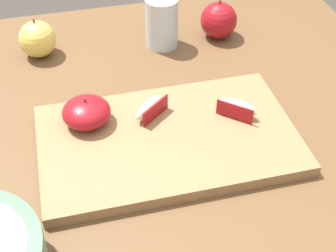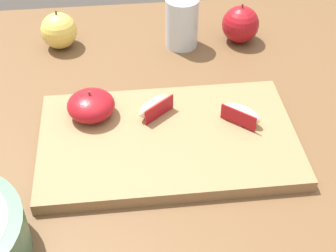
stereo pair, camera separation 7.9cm
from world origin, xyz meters
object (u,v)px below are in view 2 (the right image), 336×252
Objects in this scene: cutting_board at (168,140)px; whole_apple_golden at (59,31)px; apple_wedge_front at (155,107)px; whole_apple_red_delicious at (240,24)px; drinking_glass_water at (182,22)px; apple_half_skin_up at (91,107)px; apple_wedge_near_knife at (242,114)px.

cutting_board is 0.37m from whole_apple_golden.
whole_apple_golden is (-0.17, 0.26, 0.00)m from apple_wedge_front.
apple_wedge_front is (-0.02, 0.06, 0.03)m from cutting_board.
drinking_glass_water is at bearing -179.02° from whole_apple_red_delicious.
whole_apple_golden is at bearing 175.22° from drinking_glass_water.
drinking_glass_water is (-0.12, -0.00, 0.01)m from whole_apple_red_delicious.
apple_half_skin_up is at bearing -127.28° from drinking_glass_water.
cutting_board is at bearing -25.50° from apple_half_skin_up.
apple_wedge_near_knife is (0.13, 0.02, 0.03)m from cutting_board.
drinking_glass_water reaches higher than cutting_board.
whole_apple_golden reaches higher than apple_half_skin_up.
cutting_board is 5.19× the size of apple_half_skin_up.
cutting_board is 5.08× the size of whole_apple_golden.
whole_apple_golden reaches higher than cutting_board.
apple_wedge_front is at bearing -0.80° from apple_half_skin_up.
cutting_board is 6.22× the size of apple_wedge_front.
whole_apple_red_delicious is 1.04× the size of whole_apple_golden.
apple_wedge_near_knife is 0.29m from drinking_glass_water.
drinking_glass_water is (-0.06, 0.28, 0.02)m from apple_wedge_near_knife.
whole_apple_red_delicious reaches higher than cutting_board.
drinking_glass_water is at bearing -4.78° from whole_apple_golden.
apple_wedge_front is at bearing 106.04° from cutting_board.
cutting_board is 0.31m from drinking_glass_water.
whole_apple_golden is (-0.38, 0.02, -0.00)m from whole_apple_red_delicious.
whole_apple_red_delicious reaches higher than whole_apple_golden.
apple_wedge_front is 0.32m from whole_apple_red_delicious.
apple_half_skin_up is at bearing 171.55° from apple_wedge_near_knife.
apple_half_skin_up reaches higher than apple_wedge_front.
apple_wedge_front is at bearing -107.73° from drinking_glass_water.
drinking_glass_water is (0.08, 0.24, 0.02)m from apple_wedge_front.
apple_wedge_near_knife is 0.44m from whole_apple_golden.
apple_half_skin_up reaches higher than cutting_board.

